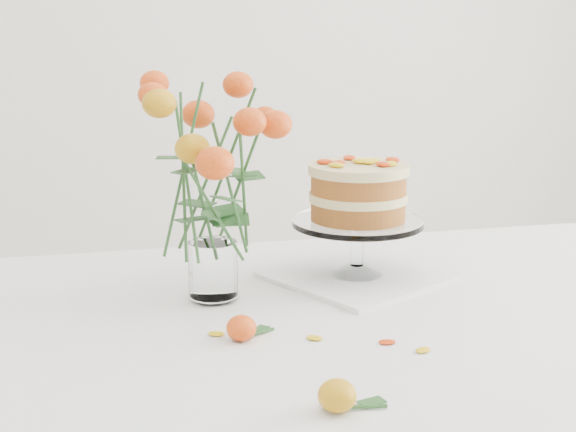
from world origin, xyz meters
name	(u,v)px	position (x,y,z in m)	size (l,w,h in m)	color
table	(368,357)	(0.00, 0.00, 0.67)	(1.43, 0.93, 0.76)	tan
napkin	(356,276)	(0.03, 0.17, 0.76)	(0.27, 0.27, 0.01)	white
cake_stand	(358,198)	(0.03, 0.17, 0.91)	(0.24, 0.24, 0.22)	white
rose_vase	(211,160)	(-0.24, 0.11, 1.00)	(0.35, 0.35, 0.41)	white
loose_rose_near	(337,396)	(-0.15, -0.33, 0.78)	(0.09, 0.05, 0.04)	orange
loose_rose_far	(242,328)	(-0.23, -0.08, 0.78)	(0.08, 0.05, 0.04)	red
stray_petal_a	(314,338)	(-0.12, -0.10, 0.76)	(0.03, 0.02, 0.00)	yellow
stray_petal_b	(387,342)	(-0.02, -0.14, 0.76)	(0.03, 0.02, 0.00)	yellow
stray_petal_c	(423,350)	(0.02, -0.18, 0.76)	(0.03, 0.02, 0.00)	yellow
stray_petal_d	(216,334)	(-0.26, -0.05, 0.76)	(0.03, 0.02, 0.00)	yellow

